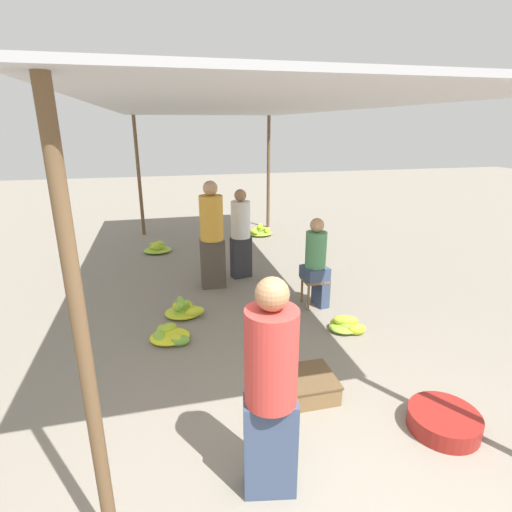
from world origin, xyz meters
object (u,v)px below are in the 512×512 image
Objects in this scene: banana_pile_left_2 at (157,248)px; vendor_foreground at (271,389)px; banana_pile_left_0 at (169,336)px; banana_pile_left_1 at (184,309)px; shopper_walking_far at (241,233)px; vendor_seated at (317,261)px; banana_pile_right_0 at (346,325)px; banana_pile_right_1 at (259,232)px; basin_black at (444,421)px; crate_near at (308,385)px; shopper_walking_mid at (212,234)px; stool at (314,284)px.

vendor_foreground is at bearing -82.92° from banana_pile_left_2.
banana_pile_left_1 reaches higher than banana_pile_left_0.
banana_pile_left_2 is at bearing 128.71° from shopper_walking_far.
vendor_foreground reaches higher than vendor_seated.
banana_pile_left_2 is 1.30× the size of banana_pile_right_0.
banana_pile_right_1 is (2.30, 4.56, 0.03)m from banana_pile_left_0.
banana_pile_left_0 is 5.11m from banana_pile_right_1.
basin_black and banana_pile_left_0 have the same top height.
vendor_foreground is 2.73m from banana_pile_right_0.
banana_pile_right_1 is at bearing 69.28° from shopper_walking_far.
crate_near is at bearing -99.54° from banana_pile_right_1.
basin_black is 4.11m from shopper_walking_mid.
banana_pile_left_0 is 0.88× the size of banana_pile_left_2.
banana_pile_right_0 is at bearing -90.66° from banana_pile_right_1.
banana_pile_left_1 reaches higher than banana_pile_right_0.
shopper_walking_mid is (-0.53, 2.99, 0.80)m from crate_near.
banana_pile_right_1 is at bearing 18.79° from banana_pile_left_2.
vendor_seated is 4.07m from banana_pile_right_1.
vendor_seated is 0.76× the size of shopper_walking_mid.
crate_near is at bearing -74.54° from banana_pile_left_2.
basin_black is at bearing -42.83° from banana_pile_left_0.
banana_pile_left_2 is 2.46m from shopper_walking_mid.
banana_pile_left_0 is 1.90m from crate_near.
vendor_seated is 2.73m from basin_black.
basin_black is 1.18× the size of crate_near.
vendor_foreground is at bearing -117.45° from vendor_seated.
shopper_walking_far reaches higher than vendor_seated.
shopper_walking_far reaches higher than crate_near.
banana_pile_left_0 is 0.28× the size of shopper_walking_mid.
vendor_seated is (0.02, -0.00, 0.35)m from stool.
vendor_seated reaches higher than banana_pile_right_1.
banana_pile_right_0 is (0.11, -0.82, -0.62)m from vendor_seated.
banana_pile_left_1 is at bearing 117.67° from crate_near.
vendor_foreground is at bearing -117.12° from stool.
banana_pile_left_1 is (-2.07, 2.79, 0.00)m from basin_black.
banana_pile_left_2 is at bearing 105.46° from crate_near.
banana_pile_left_1 reaches higher than crate_near.
shopper_walking_mid is at bearing 100.01° from crate_near.
vendor_foreground is 1.40m from crate_near.
shopper_walking_far is (-0.98, 4.08, 0.72)m from basin_black.
shopper_walking_mid reaches higher than banana_pile_left_0.
vendor_foreground is 1.84m from basin_black.
banana_pile_left_0 is 0.88× the size of banana_pile_left_1.
stool is 1.69m from shopper_walking_far.
vendor_seated is 2.68× the size of banana_pile_left_0.
crate_near is at bearing 55.46° from vendor_foreground.
banana_pile_left_0 is at bearing 137.17° from basin_black.
vendor_foreground is 2.97× the size of banana_pile_left_2.
banana_pile_right_1 is at bearing 80.46° from crate_near.
banana_pile_left_1 reaches higher than basin_black.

